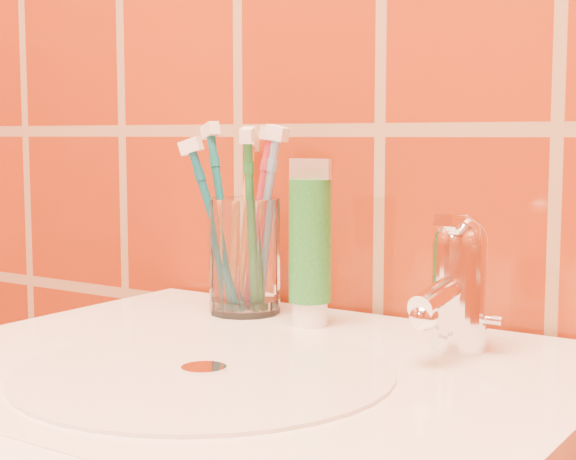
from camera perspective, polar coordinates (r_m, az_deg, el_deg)
The scene contains 9 objects.
glass_tumbler at distance 0.92m, azimuth -2.84°, elevation -1.69°, with size 0.07×0.07×0.12m, color white.
toothpaste_tube at distance 0.86m, azimuth 1.42°, elevation -1.19°, with size 0.05×0.04×0.16m.
faucet at distance 0.77m, azimuth 10.93°, elevation -3.09°, with size 0.05×0.11×0.12m.
toothbrush_0 at distance 0.94m, azimuth -4.22°, elevation 0.77°, with size 0.07×0.05×0.21m, color #0D636F, non-canonical shape.
toothbrush_1 at distance 0.90m, azimuth -2.42°, elevation 0.41°, with size 0.04×0.05×0.20m, color #1D7033, non-canonical shape.
toothbrush_2 at distance 0.95m, azimuth -2.88°, elevation 0.50°, with size 0.05×0.09×0.19m, color orange, non-canonical shape.
toothbrush_3 at distance 0.92m, azimuth -4.69°, elevation 0.16°, with size 0.08×0.04×0.19m, color #0B5063, non-canonical shape.
toothbrush_4 at distance 0.91m, azimuth -1.58°, elevation 0.55°, with size 0.06×0.03×0.20m, color #769DD2, non-canonical shape.
toothbrush_5 at distance 0.93m, azimuth -2.01°, elevation 0.63°, with size 0.05×0.04×0.20m, color #B92739, non-canonical shape.
Camera 1 is at (0.43, 0.39, 1.04)m, focal length 55.00 mm.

